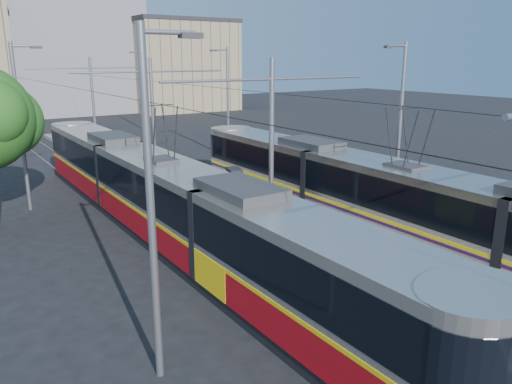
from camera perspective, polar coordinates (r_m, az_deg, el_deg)
ground at (r=15.62m, az=19.47°, el=-13.69°), size 160.00×160.00×0.00m
platform at (r=28.25m, az=-8.96°, el=0.29°), size 4.00×50.00×0.30m
tactile_strip_left at (r=27.66m, az=-11.69°, el=0.17°), size 0.70×50.00×0.01m
tactile_strip_right at (r=28.82m, az=-6.36°, el=1.00°), size 0.70×50.00×0.01m
rails at (r=28.28m, az=-8.95°, el=0.03°), size 8.71×70.00×0.03m
tram_left at (r=20.74m, az=-10.55°, el=-0.78°), size 2.43×29.76×5.50m
tram_right at (r=20.03m, az=16.41°, el=-1.27°), size 2.43×27.66×5.50m
catenary at (r=24.92m, az=-6.56°, el=8.65°), size 9.20×70.00×7.00m
street_lamps at (r=31.17m, az=-12.43°, el=9.06°), size 15.18×38.22×8.00m
shelter at (r=22.86m, az=-2.47°, el=0.22°), size 0.84×1.10×2.14m
building_centre at (r=73.92m, az=-20.95°, el=14.67°), size 18.36×14.28×15.78m
building_right at (r=72.95m, az=-8.62°, el=14.13°), size 14.28×10.20×12.38m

